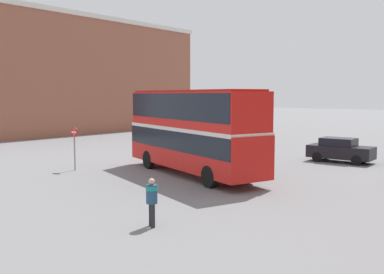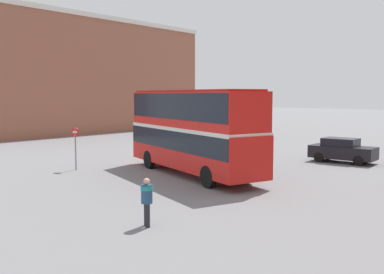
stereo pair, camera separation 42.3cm
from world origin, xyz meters
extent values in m
plane|color=slate|center=(0.00, 0.00, 0.00)|extent=(240.00, 240.00, 0.00)
cube|color=#935642|center=(-29.71, 13.46, 6.40)|extent=(11.28, 32.16, 12.80)
cube|color=silver|center=(-29.71, 13.46, 13.05)|extent=(11.58, 32.46, 0.50)
cube|color=red|center=(0.63, -0.53, 1.50)|extent=(10.87, 5.91, 2.08)
cube|color=red|center=(0.63, -0.53, 3.55)|extent=(10.69, 5.79, 2.02)
cube|color=black|center=(0.63, -0.53, 1.97)|extent=(10.78, 5.90, 1.02)
cube|color=black|center=(0.63, -0.53, 3.79)|extent=(10.55, 5.76, 1.37)
cube|color=silver|center=(0.63, -0.53, 2.57)|extent=(10.77, 5.90, 0.20)
cube|color=#B11A15|center=(0.63, -0.53, 4.61)|extent=(10.18, 5.46, 0.10)
cylinder|color=black|center=(4.21, -0.65, 0.54)|extent=(1.11, 0.64, 1.07)
cylinder|color=black|center=(3.47, -2.71, 0.54)|extent=(1.11, 0.64, 1.07)
cylinder|color=black|center=(-2.01, 1.58, 0.54)|extent=(1.11, 0.64, 1.07)
cylinder|color=black|center=(-2.75, -0.48, 0.54)|extent=(1.11, 0.64, 1.07)
cylinder|color=#232328|center=(5.86, -9.04, 0.40)|extent=(0.15, 0.15, 0.79)
cylinder|color=#232328|center=(5.65, -8.91, 0.40)|extent=(0.15, 0.15, 0.79)
cylinder|color=navy|center=(5.75, -8.98, 1.11)|extent=(0.53, 0.53, 0.63)
cylinder|color=teal|center=(5.75, -8.98, 1.31)|extent=(0.56, 0.56, 0.14)
sphere|color=#D8A884|center=(5.75, -8.98, 1.54)|extent=(0.22, 0.22, 0.22)
cube|color=black|center=(5.25, 9.22, 0.68)|extent=(4.15, 1.88, 0.80)
cube|color=black|center=(5.09, 9.22, 1.33)|extent=(2.18, 1.64, 0.51)
cylinder|color=black|center=(6.49, 10.05, 0.32)|extent=(0.66, 0.24, 0.65)
cylinder|color=black|center=(6.55, 8.48, 0.32)|extent=(0.66, 0.24, 0.65)
cylinder|color=black|center=(3.96, 9.96, 0.32)|extent=(0.66, 0.24, 0.65)
cylinder|color=black|center=(4.01, 8.40, 0.32)|extent=(0.66, 0.24, 0.65)
cylinder|color=gray|center=(-5.62, -3.69, 1.25)|extent=(0.08, 0.08, 2.50)
cylinder|color=red|center=(-5.62, -3.69, 2.24)|extent=(0.59, 0.03, 0.59)
cube|color=white|center=(-5.62, -3.69, 2.24)|extent=(0.41, 0.04, 0.10)
camera|label=1|loc=(16.03, -19.53, 4.40)|focal=42.00mm
camera|label=2|loc=(16.36, -19.26, 4.40)|focal=42.00mm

